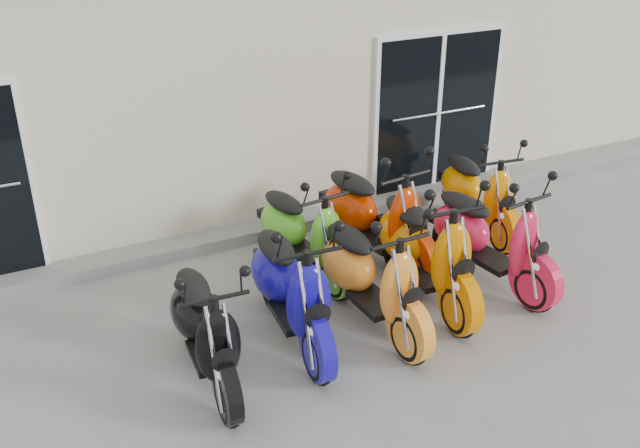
# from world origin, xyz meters

# --- Properties ---
(ground) EXTENTS (80.00, 80.00, 0.00)m
(ground) POSITION_xyz_m (0.00, 0.00, 0.00)
(ground) COLOR gray
(ground) RESTS_ON ground
(building) EXTENTS (14.00, 6.00, 3.20)m
(building) POSITION_xyz_m (0.00, 5.20, 1.60)
(building) COLOR beige
(building) RESTS_ON ground
(front_step) EXTENTS (14.00, 0.40, 0.15)m
(front_step) POSITION_xyz_m (0.00, 2.02, 0.07)
(front_step) COLOR gray
(front_step) RESTS_ON ground
(door_right) EXTENTS (2.02, 0.08, 2.22)m
(door_right) POSITION_xyz_m (2.60, 2.17, 1.26)
(door_right) COLOR black
(door_right) RESTS_ON front_step
(scooter_front_black) EXTENTS (0.80, 1.89, 1.37)m
(scooter_front_black) POSITION_xyz_m (-1.66, -0.44, 0.68)
(scooter_front_black) COLOR black
(scooter_front_black) RESTS_ON ground
(scooter_front_blue) EXTENTS (0.91, 2.07, 1.49)m
(scooter_front_blue) POSITION_xyz_m (-0.73, -0.23, 0.74)
(scooter_front_blue) COLOR #140C99
(scooter_front_blue) RESTS_ON ground
(scooter_front_orange_a) EXTENTS (0.79, 2.00, 1.46)m
(scooter_front_orange_a) POSITION_xyz_m (0.08, -0.37, 0.73)
(scooter_front_orange_a) COLOR orange
(scooter_front_orange_a) RESTS_ON ground
(scooter_front_orange_b) EXTENTS (0.96, 2.17, 1.55)m
(scooter_front_orange_b) POSITION_xyz_m (0.85, -0.18, 0.78)
(scooter_front_orange_b) COLOR #D37200
(scooter_front_orange_b) RESTS_ON ground
(scooter_front_red) EXTENTS (0.95, 2.05, 1.46)m
(scooter_front_red) POSITION_xyz_m (1.68, -0.22, 0.73)
(scooter_front_red) COLOR red
(scooter_front_red) RESTS_ON ground
(scooter_back_green) EXTENTS (0.93, 1.93, 1.37)m
(scooter_back_green) POSITION_xyz_m (-0.07, 0.87, 0.69)
(scooter_back_green) COLOR #54BF24
(scooter_back_green) RESTS_ON ground
(scooter_back_red) EXTENTS (1.04, 2.19, 1.56)m
(scooter_back_red) POSITION_xyz_m (0.79, 0.74, 0.78)
(scooter_back_red) COLOR #BB2A00
(scooter_back_red) RESTS_ON ground
(scooter_back_yellow) EXTENTS (0.92, 1.93, 1.37)m
(scooter_back_yellow) POSITION_xyz_m (2.38, 0.87, 0.69)
(scooter_back_yellow) COLOR orange
(scooter_back_yellow) RESTS_ON ground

